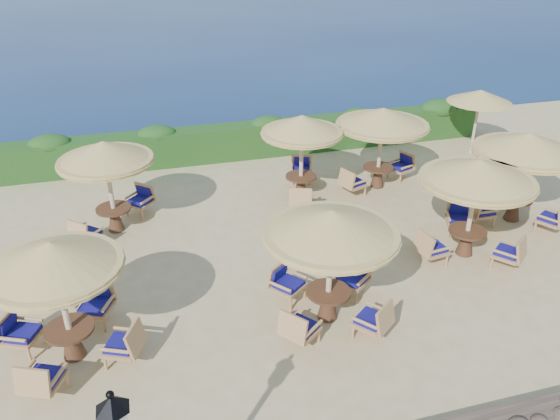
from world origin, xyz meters
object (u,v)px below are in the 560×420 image
Objects in this scene: cafe_set_0 at (59,284)px; cafe_set_3 at (107,166)px; cafe_set_1 at (331,246)px; cafe_set_2 at (476,187)px; cafe_set_4 at (302,138)px; extra_parasol at (480,96)px; cafe_set_5 at (382,127)px; cafe_set_6 at (525,158)px.

cafe_set_0 and cafe_set_3 have the same top height.
cafe_set_1 is 0.98× the size of cafe_set_2.
cafe_set_2 is 0.99× the size of cafe_set_4.
extra_parasol is at bearing 41.89° from cafe_set_1.
cafe_set_3 is (-8.73, 3.71, 0.04)m from cafe_set_2.
cafe_set_5 is at bearing 31.67° from cafe_set_0.
extra_parasol is 0.85× the size of cafe_set_0.
cafe_set_0 is 1.07× the size of cafe_set_3.
cafe_set_2 is 0.98× the size of cafe_set_5.
cafe_set_6 is at bearing -110.08° from extra_parasol.
cafe_set_6 is (2.36, 1.27, 0.01)m from cafe_set_2.
cafe_set_2 is at bearing -54.72° from cafe_set_4.
cafe_set_4 is 0.99× the size of cafe_set_5.
cafe_set_5 is at bearing -0.15° from cafe_set_4.
cafe_set_6 is at bearing 22.38° from cafe_set_1.
cafe_set_0 and cafe_set_4 have the same top height.
cafe_set_2 is 5.36m from cafe_set_4.
cafe_set_2 is 0.98× the size of cafe_set_6.
cafe_set_1 is 6.81m from cafe_set_3.
cafe_set_4 is (5.63, 0.66, -0.01)m from cafe_set_3.
cafe_set_1 is 4.58m from cafe_set_2.
cafe_set_1 and cafe_set_5 have the same top height.
cafe_set_4 is at bearing 150.38° from cafe_set_6.
cafe_set_0 is 9.69m from cafe_set_2.
cafe_set_6 is (5.45, -3.10, -0.01)m from cafe_set_4.
cafe_set_1 and cafe_set_3 have the same top height.
cafe_set_0 is at bearing -148.33° from cafe_set_5.
cafe_set_3 is 0.92× the size of cafe_set_4.
cafe_set_3 is at bearing 80.04° from cafe_set_0.
cafe_set_1 and cafe_set_2 have the same top height.
cafe_set_6 is (6.69, 2.75, 0.11)m from cafe_set_1.
cafe_set_2 and cafe_set_6 have the same top height.
cafe_set_1 is at bearing -157.62° from cafe_set_6.
cafe_set_4 and cafe_set_6 have the same top height.
extra_parasol is 7.42m from cafe_set_4.
extra_parasol is 7.37m from cafe_set_2.
cafe_set_2 is (9.60, 1.26, 0.18)m from cafe_set_0.
cafe_set_3 is at bearing -175.48° from cafe_set_5.
extra_parasol is 5.14m from cafe_set_6.
cafe_set_5 and cafe_set_6 have the same top height.
cafe_set_2 is at bearing -23.05° from cafe_set_3.
extra_parasol is 11.36m from cafe_set_1.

